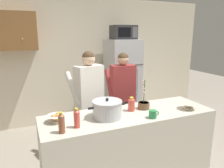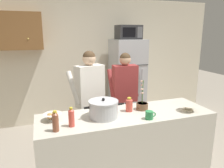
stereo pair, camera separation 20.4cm
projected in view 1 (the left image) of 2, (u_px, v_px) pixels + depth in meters
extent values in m
cube|color=beige|center=(80.00, 61.00, 4.59)|extent=(6.00, 0.12, 2.60)
sphere|color=gold|center=(22.00, 39.00, 3.70)|extent=(0.03, 0.03, 0.03)
cube|color=beige|center=(129.00, 147.00, 2.73)|extent=(2.15, 0.68, 0.92)
cube|color=#B7BABF|center=(122.00, 81.00, 4.59)|extent=(0.64, 0.64, 1.76)
cube|color=#333333|center=(130.00, 65.00, 4.21)|extent=(0.63, 0.01, 0.01)
cylinder|color=#B2B2B7|center=(137.00, 88.00, 4.36)|extent=(0.02, 0.02, 0.79)
cube|color=#2D2D30|center=(123.00, 32.00, 4.33)|extent=(0.48, 0.36, 0.28)
cube|color=black|center=(125.00, 32.00, 4.15)|extent=(0.26, 0.01, 0.18)
cube|color=#59595B|center=(135.00, 32.00, 4.23)|extent=(0.11, 0.01, 0.21)
cylinder|color=black|center=(94.00, 130.00, 3.36)|extent=(0.11, 0.11, 0.80)
cylinder|color=black|center=(86.00, 132.00, 3.27)|extent=(0.11, 0.11, 0.80)
cube|color=white|center=(89.00, 87.00, 3.15)|extent=(0.46, 0.32, 0.63)
sphere|color=beige|center=(88.00, 59.00, 3.06)|extent=(0.19, 0.19, 0.19)
sphere|color=#4C3823|center=(88.00, 57.00, 3.05)|extent=(0.18, 0.18, 0.18)
cylinder|color=white|center=(96.00, 84.00, 3.38)|extent=(0.19, 0.38, 0.48)
cylinder|color=white|center=(73.00, 89.00, 3.11)|extent=(0.19, 0.38, 0.48)
cylinder|color=black|center=(126.00, 121.00, 3.73)|extent=(0.11, 0.11, 0.77)
cylinder|color=black|center=(119.00, 122.00, 3.69)|extent=(0.11, 0.11, 0.77)
cube|color=#993333|center=(123.00, 83.00, 3.55)|extent=(0.41, 0.23, 0.61)
sphere|color=#D8A884|center=(123.00, 59.00, 3.46)|extent=(0.18, 0.18, 0.18)
sphere|color=#4C3823|center=(123.00, 58.00, 3.45)|extent=(0.18, 0.18, 0.18)
cylinder|color=#993333|center=(131.00, 82.00, 3.73)|extent=(0.10, 0.37, 0.47)
cylinder|color=#993333|center=(109.00, 84.00, 3.60)|extent=(0.10, 0.37, 0.47)
cylinder|color=silver|center=(107.00, 110.00, 2.48)|extent=(0.34, 0.34, 0.19)
cylinder|color=silver|center=(107.00, 102.00, 2.45)|extent=(0.35, 0.35, 0.02)
sphere|color=black|center=(107.00, 99.00, 2.45)|extent=(0.04, 0.04, 0.04)
cube|color=black|center=(91.00, 108.00, 2.39)|extent=(0.06, 0.02, 0.02)
cube|color=black|center=(123.00, 104.00, 2.54)|extent=(0.06, 0.02, 0.02)
cylinder|color=#2D8C4C|center=(153.00, 114.00, 2.47)|extent=(0.09, 0.09, 0.10)
torus|color=#2D8C4C|center=(157.00, 113.00, 2.49)|extent=(0.06, 0.01, 0.06)
cylinder|color=white|center=(56.00, 121.00, 2.37)|extent=(0.11, 0.11, 0.02)
cone|color=white|center=(56.00, 118.00, 2.36)|extent=(0.21, 0.21, 0.06)
sphere|color=tan|center=(54.00, 118.00, 2.33)|extent=(0.07, 0.07, 0.07)
sphere|color=tan|center=(58.00, 115.00, 2.39)|extent=(0.07, 0.07, 0.07)
sphere|color=tan|center=(58.00, 117.00, 2.33)|extent=(0.07, 0.07, 0.07)
cylinder|color=beige|center=(188.00, 108.00, 2.77)|extent=(0.12, 0.12, 0.02)
cone|color=beige|center=(189.00, 105.00, 2.76)|extent=(0.22, 0.22, 0.06)
cylinder|color=#D84C3F|center=(131.00, 105.00, 2.69)|extent=(0.09, 0.09, 0.15)
cone|color=#D84C3F|center=(131.00, 99.00, 2.67)|extent=(0.09, 0.09, 0.02)
cylinder|color=gold|center=(131.00, 98.00, 2.67)|extent=(0.05, 0.05, 0.02)
cylinder|color=#D84C3F|center=(77.00, 120.00, 2.21)|extent=(0.06, 0.06, 0.17)
cone|color=#D84C3F|center=(76.00, 110.00, 2.19)|extent=(0.06, 0.06, 0.03)
cylinder|color=gold|center=(76.00, 109.00, 2.19)|extent=(0.03, 0.03, 0.02)
cylinder|color=brown|center=(62.00, 124.00, 2.09)|extent=(0.06, 0.06, 0.18)
cone|color=brown|center=(61.00, 115.00, 2.07)|extent=(0.06, 0.06, 0.03)
cylinder|color=gold|center=(61.00, 113.00, 2.06)|extent=(0.04, 0.04, 0.02)
cylinder|color=brown|center=(144.00, 106.00, 2.78)|extent=(0.15, 0.15, 0.09)
cylinder|color=#38281E|center=(144.00, 103.00, 2.77)|extent=(0.14, 0.14, 0.01)
cylinder|color=#4C7238|center=(144.00, 91.00, 2.73)|extent=(0.01, 0.02, 0.30)
ellipsoid|color=#D8A58C|center=(144.00, 92.00, 2.73)|extent=(0.04, 0.03, 0.02)
ellipsoid|color=#D8A58C|center=(144.00, 89.00, 2.72)|extent=(0.04, 0.03, 0.02)
ellipsoid|color=#D8A58C|center=(144.00, 85.00, 2.72)|extent=(0.04, 0.03, 0.02)
ellipsoid|color=#D8A58C|center=(144.00, 81.00, 2.71)|extent=(0.04, 0.03, 0.02)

